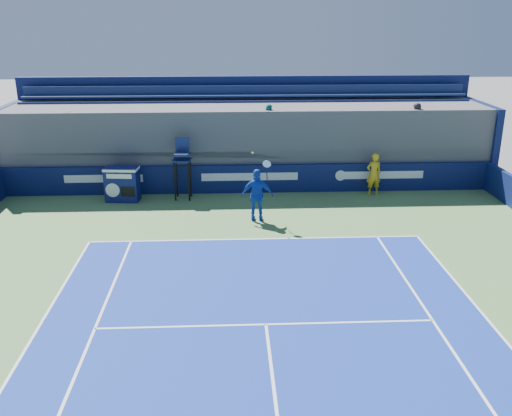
{
  "coord_description": "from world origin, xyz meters",
  "views": [
    {
      "loc": [
        -0.82,
        -5.72,
        7.23
      ],
      "look_at": [
        0.0,
        11.5,
        1.25
      ],
      "focal_mm": 40.0,
      "sensor_mm": 36.0,
      "label": 1
    }
  ],
  "objects_px": {
    "umpire_chair": "(182,162)",
    "tennis_player": "(257,195)",
    "match_clock": "(122,183)",
    "ball_person": "(374,174)"
  },
  "relations": [
    {
      "from": "ball_person",
      "to": "tennis_player",
      "type": "relative_size",
      "value": 0.68
    },
    {
      "from": "match_clock",
      "to": "umpire_chair",
      "type": "relative_size",
      "value": 0.56
    },
    {
      "from": "umpire_chair",
      "to": "tennis_player",
      "type": "distance_m",
      "value": 4.0
    },
    {
      "from": "match_clock",
      "to": "tennis_player",
      "type": "distance_m",
      "value": 5.86
    },
    {
      "from": "ball_person",
      "to": "umpire_chair",
      "type": "bearing_deg",
      "value": -7.77
    },
    {
      "from": "tennis_player",
      "to": "umpire_chair",
      "type": "bearing_deg",
      "value": 136.31
    },
    {
      "from": "tennis_player",
      "to": "ball_person",
      "type": "bearing_deg",
      "value": 30.54
    },
    {
      "from": "umpire_chair",
      "to": "tennis_player",
      "type": "relative_size",
      "value": 0.96
    },
    {
      "from": "match_clock",
      "to": "umpire_chair",
      "type": "height_order",
      "value": "umpire_chair"
    },
    {
      "from": "tennis_player",
      "to": "match_clock",
      "type": "bearing_deg",
      "value": 154.02
    }
  ]
}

